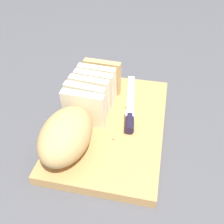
{
  "coord_description": "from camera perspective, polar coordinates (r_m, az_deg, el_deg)",
  "views": [
    {
      "loc": [
        -0.5,
        -0.11,
        0.49
      ],
      "look_at": [
        0.0,
        0.0,
        0.05
      ],
      "focal_mm": 41.56,
      "sensor_mm": 36.0,
      "label": 1
    }
  ],
  "objects": [
    {
      "name": "crumb_near_knife",
      "position": [
        0.64,
        0.28,
        -5.94
      ],
      "size": [
        0.01,
        0.01,
        0.01
      ],
      "primitive_type": "sphere",
      "color": "tan",
      "rests_on": "cutting_board"
    },
    {
      "name": "ground_plane",
      "position": [
        0.71,
        -0.0,
        -3.41
      ],
      "size": [
        3.0,
        3.0,
        0.0
      ],
      "primitive_type": "plane",
      "color": "#4C4C51"
    },
    {
      "name": "cutting_board",
      "position": [
        0.7,
        -0.0,
        -2.67
      ],
      "size": [
        0.44,
        0.28,
        0.02
      ],
      "primitive_type": "cube",
      "rotation": [
        0.0,
        0.0,
        0.01
      ],
      "color": "tan",
      "rests_on": "ground_plane"
    },
    {
      "name": "crumb_stray_left",
      "position": [
        0.73,
        3.2,
        1.13
      ],
      "size": [
        0.01,
        0.01,
        0.01
      ],
      "primitive_type": "sphere",
      "color": "tan",
      "rests_on": "cutting_board"
    },
    {
      "name": "bread_loaf",
      "position": [
        0.64,
        -7.37,
        -0.62
      ],
      "size": [
        0.36,
        0.13,
        0.1
      ],
      "rotation": [
        0.0,
        0.0,
        -0.07
      ],
      "color": "tan",
      "rests_on": "cutting_board"
    },
    {
      "name": "bread_knife",
      "position": [
        0.7,
        3.95,
        -0.58
      ],
      "size": [
        0.27,
        0.06,
        0.02
      ],
      "rotation": [
        0.0,
        0.0,
        0.14
      ],
      "color": "silver",
      "rests_on": "cutting_board"
    },
    {
      "name": "crumb_near_loaf",
      "position": [
        0.69,
        2.97,
        -1.9
      ],
      "size": [
        0.0,
        0.0,
        0.0
      ],
      "primitive_type": "sphere",
      "color": "tan",
      "rests_on": "cutting_board"
    },
    {
      "name": "crumb_stray_right",
      "position": [
        0.67,
        4.29,
        -3.45
      ],
      "size": [
        0.0,
        0.0,
        0.0
      ],
      "primitive_type": "sphere",
      "color": "tan",
      "rests_on": "cutting_board"
    }
  ]
}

